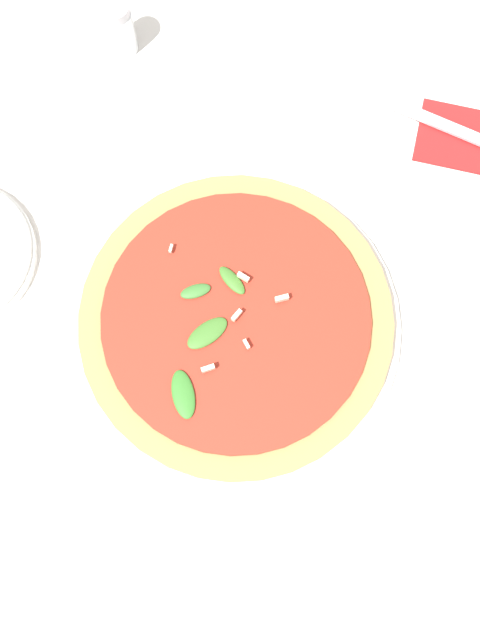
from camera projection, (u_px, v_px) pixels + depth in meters
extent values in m
plane|color=silver|center=(250.00, 354.00, 0.72)|extent=(6.00, 6.00, 0.00)
cylinder|color=white|center=(240.00, 326.00, 0.72)|extent=(0.31, 0.31, 0.01)
cylinder|color=#B7844C|center=(240.00, 322.00, 0.70)|extent=(0.29, 0.29, 0.02)
cylinder|color=#A82D1E|center=(240.00, 319.00, 0.69)|extent=(0.25, 0.25, 0.01)
ellipsoid|color=#3D7029|center=(236.00, 281.00, 0.69)|extent=(0.03, 0.03, 0.01)
ellipsoid|color=#347529|center=(187.00, 395.00, 0.67)|extent=(0.03, 0.05, 0.01)
ellipsoid|color=#3A7230|center=(200.00, 291.00, 0.69)|extent=(0.03, 0.02, 0.01)
ellipsoid|color=#3E722A|center=(211.00, 333.00, 0.68)|extent=(0.05, 0.04, 0.01)
cube|color=#EFE5C6|center=(241.00, 315.00, 0.68)|extent=(0.01, 0.01, 0.01)
cube|color=#EFE5C6|center=(286.00, 298.00, 0.68)|extent=(0.01, 0.01, 0.01)
cube|color=#EFE5C6|center=(247.00, 277.00, 0.69)|extent=(0.01, 0.01, 0.01)
cube|color=#EFE5C6|center=(175.00, 249.00, 0.70)|extent=(0.00, 0.01, 0.00)
cube|color=#EFE5C6|center=(212.00, 369.00, 0.67)|extent=(0.01, 0.01, 0.01)
cube|color=#EFE5C6|center=(248.00, 343.00, 0.67)|extent=(0.01, 0.01, 0.01)
cube|color=#B21E1E|center=(475.00, 140.00, 0.77)|extent=(0.12, 0.09, 0.01)
cube|color=silver|center=(448.00, 125.00, 0.77)|extent=(0.13, 0.06, 0.00)
cylinder|color=silver|center=(123.00, 32.00, 0.78)|extent=(0.03, 0.03, 0.06)
cylinder|color=#B7B7BF|center=(118.00, 10.00, 0.74)|extent=(0.03, 0.03, 0.01)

